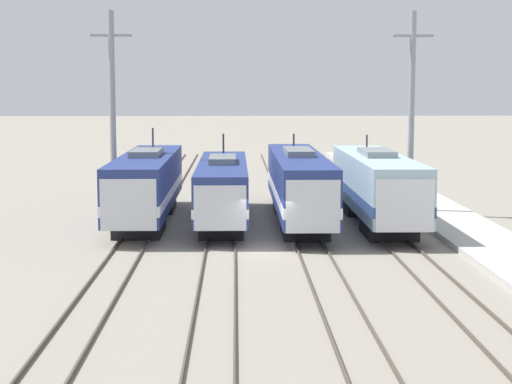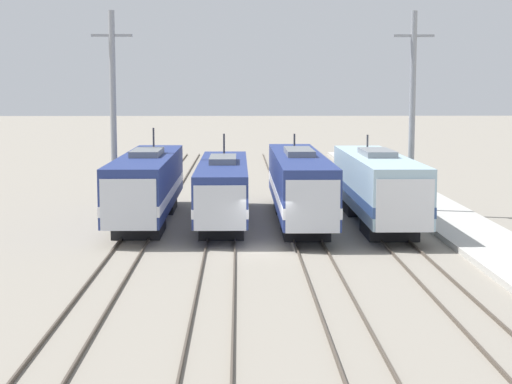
{
  "view_description": "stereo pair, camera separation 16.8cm",
  "coord_description": "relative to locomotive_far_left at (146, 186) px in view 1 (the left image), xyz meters",
  "views": [
    {
      "loc": [
        -1.46,
        -41.03,
        7.92
      ],
      "look_at": [
        -0.43,
        2.39,
        2.6
      ],
      "focal_mm": 60.0,
      "sensor_mm": 36.0,
      "label": 1
    },
    {
      "loc": [
        -1.3,
        -41.04,
        7.92
      ],
      "look_at": [
        -0.43,
        2.39,
        2.6
      ],
      "focal_mm": 60.0,
      "sensor_mm": 36.0,
      "label": 2
    }
  ],
  "objects": [
    {
      "name": "rail_pair_center_left",
      "position": [
        4.48,
        -8.78,
        -2.14
      ],
      "size": [
        1.51,
        120.0,
        0.15
      ],
      "color": "#4C4238",
      "rests_on": "ground_plane"
    },
    {
      "name": "platform",
      "position": [
        17.93,
        -8.78,
        -2.06
      ],
      "size": [
        4.0,
        120.0,
        0.31
      ],
      "color": "#B7B5AD",
      "rests_on": "ground_plane"
    },
    {
      "name": "rail_pair_far_right",
      "position": [
        13.43,
        -8.78,
        -2.14
      ],
      "size": [
        1.51,
        120.0,
        0.15
      ],
      "color": "#4C4238",
      "rests_on": "ground_plane"
    },
    {
      "name": "ground_plane",
      "position": [
        6.72,
        -8.78,
        -2.21
      ],
      "size": [
        400.0,
        400.0,
        0.0
      ],
      "primitive_type": "plane",
      "color": "gray"
    },
    {
      "name": "locomotive_center_left",
      "position": [
        4.48,
        -0.51,
        -0.18
      ],
      "size": [
        2.83,
        17.08,
        5.05
      ],
      "color": "black",
      "rests_on": "ground_plane"
    },
    {
      "name": "rail_pair_center_right",
      "position": [
        8.96,
        -8.78,
        -2.14
      ],
      "size": [
        1.51,
        120.0,
        0.15
      ],
      "color": "#4C4238",
      "rests_on": "ground_plane"
    },
    {
      "name": "locomotive_far_right",
      "position": [
        13.43,
        -1.08,
        0.02
      ],
      "size": [
        3.12,
        17.27,
        5.0
      ],
      "color": "#232326",
      "rests_on": "ground_plane"
    },
    {
      "name": "locomotive_center_right",
      "position": [
        8.96,
        -0.17,
        0.02
      ],
      "size": [
        2.89,
        19.36,
        4.99
      ],
      "color": "black",
      "rests_on": "ground_plane"
    },
    {
      "name": "locomotive_far_left",
      "position": [
        0.0,
        0.0,
        0.0
      ],
      "size": [
        3.03,
        17.9,
        5.39
      ],
      "color": "black",
      "rests_on": "ground_plane"
    },
    {
      "name": "catenary_tower_right",
      "position": [
        16.14,
        2.99,
        4.24
      ],
      "size": [
        2.5,
        0.38,
        12.57
      ],
      "color": "gray",
      "rests_on": "ground_plane"
    },
    {
      "name": "catenary_tower_left",
      "position": [
        -2.3,
        2.99,
        4.24
      ],
      "size": [
        2.5,
        0.38,
        12.57
      ],
      "color": "gray",
      "rests_on": "ground_plane"
    },
    {
      "name": "rail_pair_far_left",
      "position": [
        0.0,
        -8.78,
        -2.14
      ],
      "size": [
        1.51,
        120.0,
        0.15
      ],
      "color": "#4C4238",
      "rests_on": "ground_plane"
    }
  ]
}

